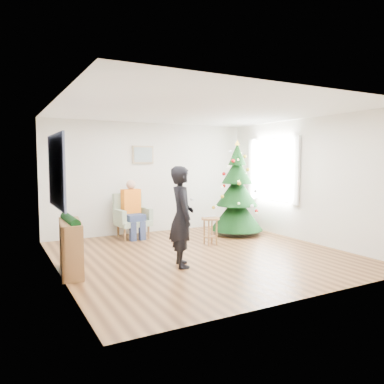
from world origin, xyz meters
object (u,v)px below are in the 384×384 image
stool (210,231)px  christmas_tree (237,192)px  console (71,247)px  standing_man (182,217)px  armchair (132,222)px

stool → christmas_tree: bearing=30.0°
stool → console: 2.95m
stool → standing_man: 1.74m
armchair → christmas_tree: bearing=-25.0°
armchair → stool: bearing=-56.2°
christmas_tree → armchair: size_ratio=2.23×
stool → standing_man: bearing=-137.4°
console → christmas_tree: bearing=25.2°
standing_man → console: (-1.66, 0.46, -0.41)m
armchair → console: bearing=-134.9°
standing_man → stool: bearing=-32.7°
christmas_tree → armchair: 2.49m
christmas_tree → standing_man: 2.90m
console → armchair: bearing=58.1°
standing_man → christmas_tree: bearing=-38.1°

